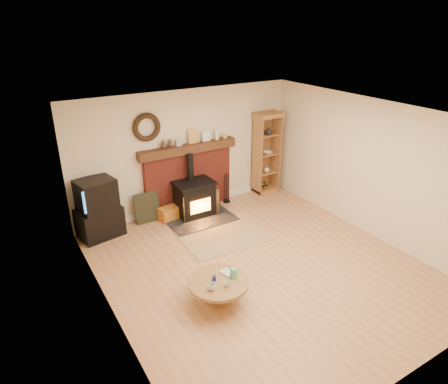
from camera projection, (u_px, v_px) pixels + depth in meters
ground at (260, 266)px, 6.84m from camera, size 5.50×5.50×0.00m
room_shell at (260, 171)px, 6.21m from camera, size 5.02×5.52×2.61m
chimney_breast at (189, 174)px, 8.60m from camera, size 2.20×0.22×1.78m
wood_stove at (195, 200)px, 8.44m from camera, size 1.40×1.00×1.33m
area_rug at (225, 236)px, 7.77m from camera, size 1.71×1.21×0.01m
tv_unit at (98, 210)px, 7.58m from camera, size 0.89×0.70×1.17m
curio_cabinet at (266, 153)px, 9.38m from camera, size 0.62×0.45×1.95m
firelog_box at (170, 213)px, 8.37m from camera, size 0.47×0.33×0.28m
leaning_painting at (147, 208)px, 8.21m from camera, size 0.53×0.14×0.63m
fire_tools at (227, 197)px, 9.15m from camera, size 0.16×0.16×0.70m
coffee_table at (219, 285)px, 5.86m from camera, size 0.90×0.90×0.55m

